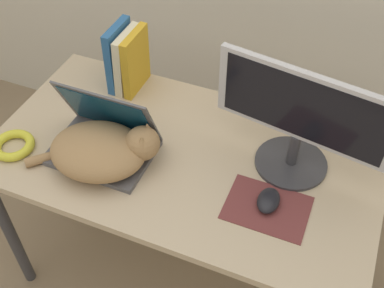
{
  "coord_description": "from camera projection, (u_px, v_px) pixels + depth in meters",
  "views": [
    {
      "loc": [
        0.45,
        -0.66,
        1.91
      ],
      "look_at": [
        0.05,
        0.32,
        0.83
      ],
      "focal_mm": 45.0,
      "sensor_mm": 36.0,
      "label": 1
    }
  ],
  "objects": [
    {
      "name": "laptop",
      "position": [
        104.0,
        140.0,
        1.6
      ],
      "size": [
        0.34,
        0.24,
        0.24
      ],
      "color": "#4C4C51",
      "rests_on": "desk"
    },
    {
      "name": "external_monitor",
      "position": [
        300.0,
        119.0,
        1.44
      ],
      "size": [
        0.55,
        0.24,
        0.37
      ],
      "color": "#333338",
      "rests_on": "desk"
    },
    {
      "name": "mousepad",
      "position": [
        267.0,
        208.0,
        1.46
      ],
      "size": [
        0.25,
        0.19,
        0.0
      ],
      "color": "brown",
      "rests_on": "desk"
    },
    {
      "name": "cable_coil",
      "position": [
        13.0,
        145.0,
        1.63
      ],
      "size": [
        0.14,
        0.14,
        0.03
      ],
      "color": "gold",
      "rests_on": "desk"
    },
    {
      "name": "book_row",
      "position": [
        127.0,
        59.0,
        1.79
      ],
      "size": [
        0.1,
        0.17,
        0.26
      ],
      "color": "#285B93",
      "rests_on": "desk"
    },
    {
      "name": "computer_mouse",
      "position": [
        268.0,
        200.0,
        1.46
      ],
      "size": [
        0.07,
        0.1,
        0.04
      ],
      "color": "black",
      "rests_on": "mousepad"
    },
    {
      "name": "cat",
      "position": [
        103.0,
        150.0,
        1.54
      ],
      "size": [
        0.42,
        0.3,
        0.15
      ],
      "color": "#99754C",
      "rests_on": "desk"
    },
    {
      "name": "desk",
      "position": [
        184.0,
        169.0,
        1.68
      ],
      "size": [
        1.31,
        0.71,
        0.73
      ],
      "color": "tan",
      "rests_on": "ground_plane"
    }
  ]
}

